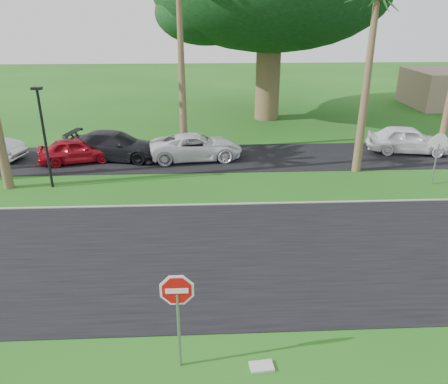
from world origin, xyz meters
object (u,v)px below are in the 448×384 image
stop_sign_far (438,148)px  car_dark (115,146)px  stop_sign_near (177,303)px  car_pickup (408,140)px  car_red (77,150)px  car_minivan (196,147)px

stop_sign_far → car_dark: stop_sign_far is taller
stop_sign_near → car_pickup: 20.24m
stop_sign_near → stop_sign_far: same height
car_pickup → stop_sign_far: bearing=-179.9°
car_red → car_dark: (1.98, 0.50, 0.08)m
car_minivan → stop_sign_far: bearing=-117.1°
stop_sign_near → car_pickup: size_ratio=0.58×
stop_sign_near → car_pickup: bearing=52.0°
car_red → car_pickup: size_ratio=0.87×
car_red → car_minivan: car_minivan is taller
car_minivan → car_pickup: bearing=-93.3°
stop_sign_far → car_red: bearing=-13.0°
stop_sign_near → car_pickup: (12.45, 15.92, -1.00)m
stop_sign_far → car_dark: (-15.75, 4.59, -1.02)m
car_minivan → car_red: bearing=86.1°
car_dark → car_minivan: size_ratio=1.03×
car_dark → car_minivan: car_dark is taller
car_dark → car_pickup: size_ratio=1.15×
car_minivan → car_dark: bearing=80.7°
stop_sign_near → car_minivan: (0.23, 15.34, -1.07)m
car_dark → car_minivan: bearing=-81.2°
stop_sign_far → car_dark: size_ratio=0.50×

